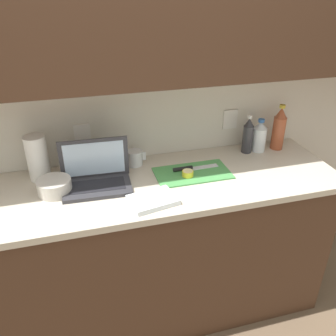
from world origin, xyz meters
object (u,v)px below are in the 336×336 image
at_px(knife, 188,168).
at_px(paper_towel_roll, 38,158).
at_px(cutting_board, 193,173).
at_px(bottle_water_clear, 279,129).
at_px(laptop, 96,175).
at_px(bowl_white, 54,186).
at_px(lemon_half_cut, 188,173).
at_px(measuring_cup, 135,158).
at_px(bottle_oil_tall, 259,137).
at_px(bottle_green_soda, 248,136).

bearing_deg(knife, paper_towel_roll, 168.80).
xyz_separation_m(cutting_board, bottle_water_clear, (0.61, 0.17, 0.13)).
distance_m(laptop, bowl_white, 0.21).
distance_m(knife, lemon_half_cut, 0.07).
distance_m(cutting_board, paper_towel_roll, 0.82).
relative_size(measuring_cup, paper_towel_roll, 0.45).
bearing_deg(bottle_water_clear, bottle_oil_tall, 180.00).
bearing_deg(bottle_green_soda, measuring_cup, 178.48).
bearing_deg(paper_towel_roll, lemon_half_cut, -14.55).
bearing_deg(knife, laptop, 179.95).
xyz_separation_m(knife, bottle_green_soda, (0.42, 0.13, 0.09)).
height_order(cutting_board, bottle_oil_tall, bottle_oil_tall).
bearing_deg(bowl_white, paper_towel_roll, 113.36).
distance_m(laptop, paper_towel_roll, 0.32).
relative_size(bottle_oil_tall, bowl_white, 1.23).
relative_size(bottle_green_soda, bottle_water_clear, 0.84).
relative_size(bottle_green_soda, measuring_cup, 2.15).
bearing_deg(laptop, knife, 4.22).
bearing_deg(measuring_cup, knife, -29.48).
xyz_separation_m(laptop, measuring_cup, (0.23, 0.17, -0.01)).
bearing_deg(bottle_green_soda, bottle_water_clear, 0.00).
bearing_deg(measuring_cup, bottle_green_soda, -1.52).
distance_m(laptop, bottle_oil_tall, 1.01).
xyz_separation_m(bottle_oil_tall, measuring_cup, (-0.77, 0.02, -0.05)).
distance_m(bottle_green_soda, measuring_cup, 0.69).
height_order(knife, bottle_oil_tall, bottle_oil_tall).
bearing_deg(paper_towel_roll, cutting_board, -11.85).
relative_size(lemon_half_cut, bowl_white, 0.36).
relative_size(cutting_board, bottle_green_soda, 1.72).
bearing_deg(knife, measuring_cup, 148.79).
height_order(knife, paper_towel_roll, paper_towel_roll).
relative_size(bottle_water_clear, measuring_cup, 2.56).
height_order(lemon_half_cut, measuring_cup, measuring_cup).
bearing_deg(lemon_half_cut, measuring_cup, 138.34).
xyz_separation_m(measuring_cup, bowl_white, (-0.44, -0.19, -0.01)).
height_order(bottle_water_clear, measuring_cup, bottle_water_clear).
bearing_deg(bottle_oil_tall, lemon_half_cut, -158.95).
relative_size(knife, bottle_green_soda, 1.11).
xyz_separation_m(lemon_half_cut, measuring_cup, (-0.25, 0.22, 0.02)).
relative_size(lemon_half_cut, measuring_cup, 0.55).
relative_size(cutting_board, bowl_white, 2.44).
bearing_deg(cutting_board, measuring_cup, 146.32).
bearing_deg(laptop, bottle_water_clear, 10.07).
bearing_deg(paper_towel_roll, knife, -9.46).
bearing_deg(measuring_cup, bowl_white, -156.52).
bearing_deg(cutting_board, lemon_half_cut, -141.71).
distance_m(measuring_cup, bowl_white, 0.48).
bearing_deg(measuring_cup, cutting_board, -33.68).
bearing_deg(lemon_half_cut, bottle_oil_tall, 21.05).
xyz_separation_m(knife, measuring_cup, (-0.27, 0.15, 0.03)).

